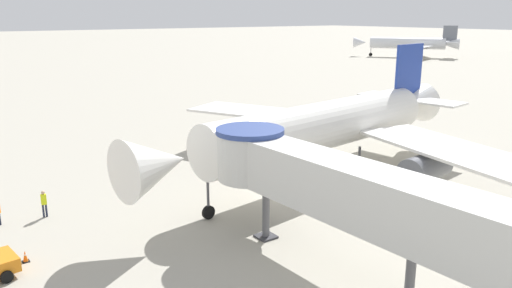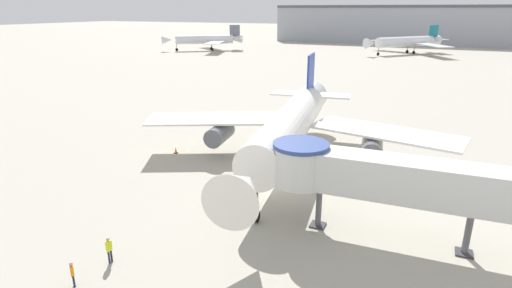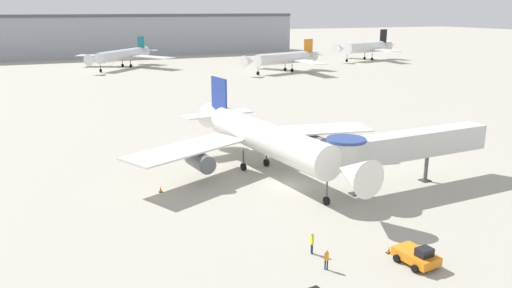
# 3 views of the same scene
# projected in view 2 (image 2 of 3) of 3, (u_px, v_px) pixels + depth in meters

# --- Properties ---
(ground_plane) EXTENTS (800.00, 800.00, 0.00)m
(ground_plane) POSITION_uv_depth(u_px,v_px,m) (277.00, 186.00, 36.96)
(ground_plane) COLOR #A8A393
(main_airplane) EXTENTS (33.94, 33.05, 10.29)m
(main_airplane) POSITION_uv_depth(u_px,v_px,m) (291.00, 126.00, 40.34)
(main_airplane) COLOR white
(main_airplane) RESTS_ON ground_plane
(jet_bridge) EXTENTS (21.25, 4.17, 6.42)m
(jet_bridge) POSITION_uv_depth(u_px,v_px,m) (403.00, 179.00, 26.73)
(jet_bridge) COLOR silver
(jet_bridge) RESTS_ON ground_plane
(traffic_cone_port_wing) EXTENTS (0.43, 0.43, 0.70)m
(traffic_cone_port_wing) POSITION_uv_depth(u_px,v_px,m) (176.00, 150.00, 45.27)
(traffic_cone_port_wing) COLOR black
(traffic_cone_port_wing) RESTS_ON ground_plane
(ground_crew_marshaller) EXTENTS (0.25, 0.38, 1.81)m
(ground_crew_marshaller) POSITION_uv_depth(u_px,v_px,m) (109.00, 248.00, 25.50)
(ground_crew_marshaller) COLOR #1E2338
(ground_crew_marshaller) RESTS_ON ground_plane
(ground_crew_wing_walker) EXTENTS (0.36, 0.34, 1.65)m
(ground_crew_wing_walker) POSITION_uv_depth(u_px,v_px,m) (72.00, 273.00, 23.30)
(ground_crew_wing_walker) COLOR #1E2338
(ground_crew_wing_walker) RESTS_ON ground_plane
(background_jet_teal_tail) EXTENTS (29.97, 29.96, 9.87)m
(background_jet_teal_tail) POSITION_uv_depth(u_px,v_px,m) (407.00, 42.00, 143.94)
(background_jet_teal_tail) COLOR silver
(background_jet_teal_tail) RESTS_ON ground_plane
(background_jet_gray_tail) EXTENTS (28.55, 28.98, 9.60)m
(background_jet_gray_tail) POSITION_uv_depth(u_px,v_px,m) (206.00, 39.00, 156.07)
(background_jet_gray_tail) COLOR silver
(background_jet_gray_tail) RESTS_ON ground_plane
(terminal_building) EXTENTS (147.77, 22.05, 17.25)m
(terminal_building) POSITION_uv_depth(u_px,v_px,m) (437.00, 25.00, 181.55)
(terminal_building) COLOR #999EA8
(terminal_building) RESTS_ON ground_plane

